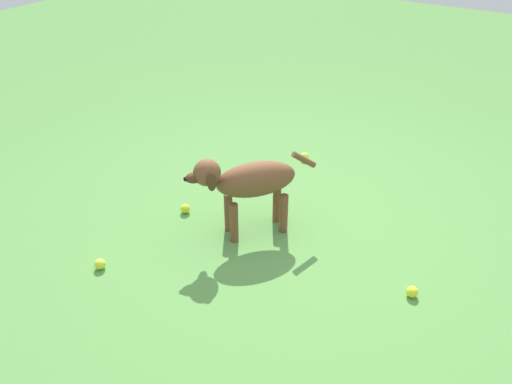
{
  "coord_description": "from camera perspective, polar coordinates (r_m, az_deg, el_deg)",
  "views": [
    {
      "loc": [
        -2.64,
        -1.42,
        2.08
      ],
      "look_at": [
        -0.23,
        0.11,
        0.3
      ],
      "focal_mm": 37.09,
      "sensor_mm": 36.0,
      "label": 1
    }
  ],
  "objects": [
    {
      "name": "ground",
      "position": [
        3.65,
        3.4,
        -2.86
      ],
      "size": [
        14.0,
        14.0,
        0.0
      ],
      "primitive_type": "plane",
      "color": "#548C42"
    },
    {
      "name": "tennis_ball_3",
      "position": [
        3.97,
        0.01,
        0.96
      ],
      "size": [
        0.07,
        0.07,
        0.07
      ],
      "primitive_type": "sphere",
      "color": "#CED732",
      "rests_on": "ground"
    },
    {
      "name": "tennis_ball_0",
      "position": [
        3.71,
        -7.64,
        -1.79
      ],
      "size": [
        0.07,
        0.07,
        0.07
      ],
      "primitive_type": "sphere",
      "color": "#C3D12A",
      "rests_on": "ground"
    },
    {
      "name": "dog",
      "position": [
        3.31,
        -0.83,
        1.11
      ],
      "size": [
        0.69,
        0.59,
        0.58
      ],
      "rotation": [
        0.0,
        0.0,
        2.45
      ],
      "color": "brown",
      "rests_on": "ground"
    },
    {
      "name": "tennis_ball_2",
      "position": [
        4.36,
        5.27,
        3.85
      ],
      "size": [
        0.07,
        0.07,
        0.07
      ],
      "primitive_type": "sphere",
      "color": "#CCDE3F",
      "rests_on": "ground"
    },
    {
      "name": "tennis_ball_4",
      "position": [
        3.34,
        -16.47,
        -7.46
      ],
      "size": [
        0.07,
        0.07,
        0.07
      ],
      "primitive_type": "sphere",
      "color": "#C9DF36",
      "rests_on": "ground"
    },
    {
      "name": "tennis_ball_1",
      "position": [
        3.14,
        16.48,
        -10.27
      ],
      "size": [
        0.07,
        0.07,
        0.07
      ],
      "primitive_type": "sphere",
      "color": "yellow",
      "rests_on": "ground"
    }
  ]
}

